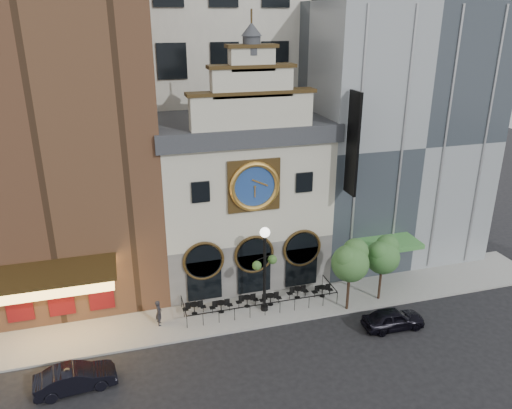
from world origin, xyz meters
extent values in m
plane|color=black|center=(0.00, 0.00, 0.00)|extent=(120.00, 120.00, 0.00)
cube|color=gray|center=(0.00, 2.50, 0.07)|extent=(44.00, 5.00, 0.15)
cube|color=#605E5B|center=(0.00, 8.00, 2.15)|extent=(12.00, 8.00, 4.00)
cube|color=#BBB8A4|center=(0.00, 8.00, 7.65)|extent=(12.00, 8.00, 7.00)
cube|color=#2D3035|center=(0.00, 8.00, 11.75)|extent=(12.60, 8.60, 1.20)
cube|color=#372710|center=(0.00, 3.92, 8.55)|extent=(3.60, 0.25, 3.60)
cylinder|color=navy|center=(0.00, 3.78, 8.55)|extent=(3.10, 0.12, 3.10)
torus|color=#F3AE47|center=(0.00, 3.70, 8.55)|extent=(3.46, 0.36, 3.46)
cylinder|color=#2D3035|center=(0.00, 4.40, 17.45)|extent=(1.10, 1.10, 1.10)
cone|color=#2D3035|center=(0.00, 4.40, 18.40)|extent=(1.30, 1.30, 0.80)
cube|color=brown|center=(-13.00, 10.00, 12.65)|extent=(14.00, 12.00, 25.00)
cube|color=#FFBF59|center=(-13.00, 2.30, 4.35)|extent=(7.00, 3.40, 0.70)
cube|color=#372710|center=(-13.00, 2.30, 4.80)|extent=(7.40, 3.80, 0.15)
cube|color=#630D0F|center=(-13.00, 3.95, 2.15)|extent=(5.60, 0.15, 2.60)
cube|color=gray|center=(13.00, 10.00, 10.15)|extent=(14.00, 12.00, 20.00)
cube|color=#469041|center=(10.00, 2.80, 3.45)|extent=(4.50, 2.40, 0.35)
cube|color=black|center=(6.60, 3.00, 11.15)|extent=(0.18, 1.60, 7.00)
cube|color=beige|center=(0.00, 20.00, 20.00)|extent=(20.00, 16.00, 40.00)
cylinder|color=black|center=(-4.57, 2.71, 0.89)|extent=(0.68, 0.68, 0.03)
cylinder|color=black|center=(-4.57, 2.71, 0.52)|extent=(0.06, 0.06, 0.72)
cylinder|color=black|center=(-2.78, 2.41, 0.89)|extent=(0.68, 0.68, 0.03)
cylinder|color=black|center=(-2.78, 2.41, 0.52)|extent=(0.06, 0.06, 0.72)
cylinder|color=black|center=(-0.88, 2.58, 0.89)|extent=(0.68, 0.68, 0.03)
cylinder|color=black|center=(-0.88, 2.58, 0.52)|extent=(0.06, 0.06, 0.72)
cylinder|color=black|center=(0.75, 2.36, 0.89)|extent=(0.68, 0.68, 0.03)
cylinder|color=black|center=(0.75, 2.36, 0.52)|extent=(0.06, 0.06, 0.72)
cylinder|color=black|center=(2.90, 2.69, 0.89)|extent=(0.68, 0.68, 0.03)
cylinder|color=black|center=(2.90, 2.69, 0.52)|extent=(0.06, 0.06, 0.72)
cylinder|color=black|center=(4.69, 2.39, 0.89)|extent=(0.68, 0.68, 0.03)
cylinder|color=black|center=(4.69, 2.39, 0.52)|extent=(0.06, 0.06, 0.72)
imported|color=black|center=(7.67, -2.29, 0.69)|extent=(4.12, 1.76, 1.39)
imported|color=black|center=(-11.98, -2.54, 0.71)|extent=(4.45, 1.96, 1.42)
imported|color=black|center=(-6.98, 2.11, 1.04)|extent=(0.45, 0.66, 1.79)
cylinder|color=black|center=(0.15, 1.85, 2.96)|extent=(0.20, 0.20, 5.63)
cylinder|color=black|center=(0.15, 1.85, 0.32)|extent=(0.50, 0.50, 0.34)
sphere|color=white|center=(0.15, 1.85, 6.00)|extent=(0.68, 0.68, 0.68)
sphere|color=#345D25|center=(-0.47, 1.59, 3.81)|extent=(0.63, 0.63, 0.63)
sphere|color=#345D25|center=(0.77, 2.12, 3.81)|extent=(0.63, 0.63, 0.63)
cylinder|color=#382619|center=(5.70, 0.43, 1.52)|extent=(0.20, 0.20, 2.73)
sphere|color=#316026|center=(5.70, 0.43, 3.66)|extent=(2.54, 2.54, 2.54)
sphere|color=#316026|center=(6.19, 0.72, 4.35)|extent=(1.76, 1.76, 1.76)
sphere|color=#316026|center=(5.31, 0.24, 4.15)|extent=(1.56, 1.56, 1.56)
cylinder|color=#382619|center=(8.47, 1.00, 1.43)|extent=(0.18, 0.18, 2.57)
sphere|color=#2F6226|center=(8.47, 1.00, 3.45)|extent=(2.38, 2.38, 2.38)
sphere|color=#2F6226|center=(8.92, 1.27, 4.09)|extent=(1.65, 1.65, 1.65)
sphere|color=#2F6226|center=(8.10, 0.81, 3.91)|extent=(1.47, 1.47, 1.47)
camera|label=1|loc=(-8.61, -26.37, 19.27)|focal=35.00mm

